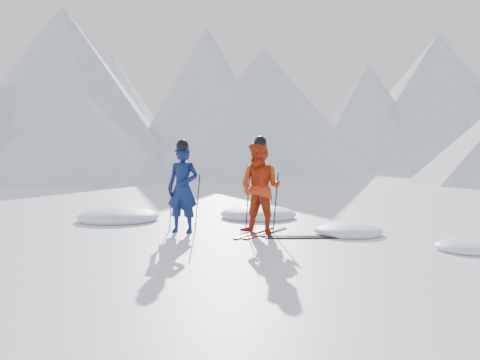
# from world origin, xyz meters

# --- Properties ---
(ground) EXTENTS (160.00, 160.00, 0.00)m
(ground) POSITION_xyz_m (0.00, 0.00, 0.00)
(ground) COLOR white
(ground) RESTS_ON ground
(mountain_range) EXTENTS (106.15, 62.94, 15.53)m
(mountain_range) POSITION_xyz_m (5.71, 35.31, 6.72)
(mountain_range) COLOR #B2BCD1
(mountain_range) RESTS_ON ground
(skier_blue) EXTENTS (0.72, 0.52, 1.83)m
(skier_blue) POSITION_xyz_m (-2.52, 0.35, 0.91)
(skier_blue) COLOR #0C1B4A
(skier_blue) RESTS_ON ground
(skier_red) EXTENTS (1.11, 0.99, 1.89)m
(skier_red) POSITION_xyz_m (-0.91, 0.44, 0.94)
(skier_red) COLOR #B7300E
(skier_red) RESTS_ON ground
(pole_blue_left) EXTENTS (0.12, 0.09, 1.22)m
(pole_blue_left) POSITION_xyz_m (-2.82, 0.50, 0.61)
(pole_blue_left) COLOR black
(pole_blue_left) RESTS_ON ground
(pole_blue_right) EXTENTS (0.12, 0.07, 1.22)m
(pole_blue_right) POSITION_xyz_m (-2.27, 0.60, 0.61)
(pole_blue_right) COLOR black
(pole_blue_right) RESTS_ON ground
(pole_red_left) EXTENTS (0.12, 0.10, 1.26)m
(pole_red_left) POSITION_xyz_m (-1.21, 0.69, 0.63)
(pole_red_left) COLOR black
(pole_red_left) RESTS_ON ground
(pole_red_right) EXTENTS (0.12, 0.09, 1.26)m
(pole_red_right) POSITION_xyz_m (-0.61, 0.59, 0.63)
(pole_red_right) COLOR black
(pole_red_right) RESTS_ON ground
(ski_worn_left) EXTENTS (0.62, 1.64, 0.03)m
(ski_worn_left) POSITION_xyz_m (-1.03, 0.44, 0.01)
(ski_worn_left) COLOR black
(ski_worn_left) RESTS_ON ground
(ski_worn_right) EXTENTS (0.73, 1.61, 0.03)m
(ski_worn_right) POSITION_xyz_m (-0.79, 0.44, 0.01)
(ski_worn_right) COLOR black
(ski_worn_right) RESTS_ON ground
(ski_loose_a) EXTENTS (1.69, 0.34, 0.03)m
(ski_loose_a) POSITION_xyz_m (0.00, 0.19, 0.01)
(ski_loose_a) COLOR black
(ski_loose_a) RESTS_ON ground
(ski_loose_b) EXTENTS (1.69, 0.40, 0.03)m
(ski_loose_b) POSITION_xyz_m (0.10, 0.04, 0.01)
(ski_loose_b) COLOR black
(ski_loose_b) RESTS_ON ground
(snow_lumps) EXTENTS (8.96, 5.26, 0.43)m
(snow_lumps) POSITION_xyz_m (-2.05, 1.97, 0.00)
(snow_lumps) COLOR white
(snow_lumps) RESTS_ON ground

